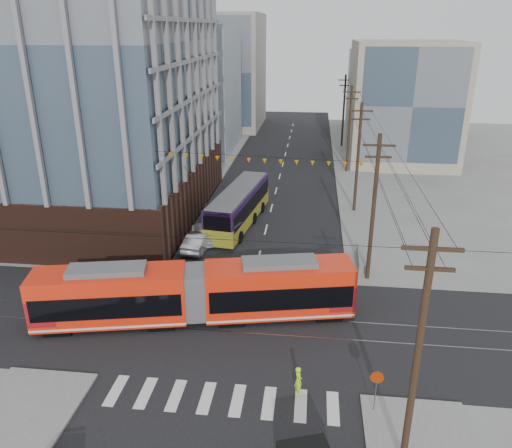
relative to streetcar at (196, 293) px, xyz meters
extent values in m
plane|color=slate|center=(2.94, -4.17, -1.93)|extent=(160.00, 160.00, 0.00)
cube|color=#381E16|center=(-19.06, 18.83, 12.37)|extent=(30.00, 25.00, 28.60)
cube|color=#8C99A5|center=(-14.06, 47.83, 7.07)|extent=(18.00, 16.00, 18.00)
cube|color=gray|center=(18.94, 43.83, 6.07)|extent=(14.00, 14.00, 16.00)
cube|color=gray|center=(-11.06, 67.83, 8.07)|extent=(16.00, 18.00, 20.00)
cube|color=#8C99A5|center=(20.94, 63.83, 5.07)|extent=(16.00, 16.00, 14.00)
cylinder|color=black|center=(11.44, -10.17, 3.57)|extent=(0.30, 0.30, 11.00)
cylinder|color=black|center=(11.44, 51.83, 3.57)|extent=(0.30, 0.30, 11.00)
imported|color=#B4B6C4|center=(-2.26, 10.83, -1.16)|extent=(2.22, 4.88, 1.55)
imported|color=beige|center=(-2.19, 12.86, -1.20)|extent=(3.56, 5.48, 1.48)
imported|color=#5F6061|center=(-2.59, 18.84, -1.29)|extent=(2.80, 4.93, 1.30)
imported|color=#BEFF21|center=(6.77, -6.29, -1.12)|extent=(0.58, 0.70, 1.63)
cube|color=slate|center=(11.24, 9.52, -1.52)|extent=(1.05, 4.16, 0.83)
camera|label=1|loc=(7.01, -27.13, 15.69)|focal=35.00mm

